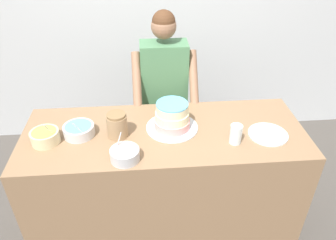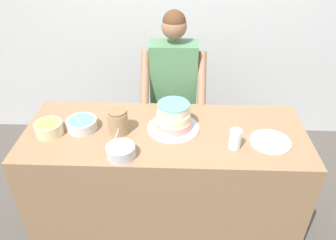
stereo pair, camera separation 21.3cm
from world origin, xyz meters
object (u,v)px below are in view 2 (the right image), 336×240
object	(u,v)px
frosting_bowl_blue	(82,124)
stoneware_jar	(118,122)
frosting_bowl_pink	(121,151)
cake	(173,118)
frosting_bowl_yellow	(49,128)
drinking_glass	(235,139)
ceramic_plate	(270,142)
person_baker	(173,88)

from	to	relation	value
frosting_bowl_blue	stoneware_jar	xyz separation A→B (m)	(0.26, -0.03, 0.05)
stoneware_jar	frosting_bowl_pink	bearing A→B (deg)	-77.77
cake	frosting_bowl_blue	size ratio (longest dim) A/B	1.74
frosting_bowl_yellow	drinking_glass	distance (m)	1.23
ceramic_plate	drinking_glass	bearing A→B (deg)	-166.13
frosting_bowl_blue	ceramic_plate	world-z (taller)	frosting_bowl_blue
frosting_bowl_pink	drinking_glass	distance (m)	0.72
frosting_bowl_yellow	frosting_bowl_pink	world-z (taller)	frosting_bowl_yellow
cake	frosting_bowl_pink	size ratio (longest dim) A/B	2.01
cake	drinking_glass	bearing A→B (deg)	-26.53
frosting_bowl_blue	cake	bearing A→B (deg)	2.54
person_baker	ceramic_plate	size ratio (longest dim) A/B	6.08
frosting_bowl_yellow	drinking_glass	world-z (taller)	frosting_bowl_yellow
cake	ceramic_plate	world-z (taller)	cake
frosting_bowl_blue	frosting_bowl_yellow	bearing A→B (deg)	-162.94
ceramic_plate	stoneware_jar	world-z (taller)	stoneware_jar
stoneware_jar	frosting_bowl_yellow	bearing A→B (deg)	-176.10
frosting_bowl_yellow	stoneware_jar	bearing A→B (deg)	3.90
frosting_bowl_blue	ceramic_plate	size ratio (longest dim) A/B	0.78
drinking_glass	frosting_bowl_yellow	bearing A→B (deg)	175.10
frosting_bowl_pink	stoneware_jar	bearing A→B (deg)	102.23
person_baker	frosting_bowl_pink	distance (m)	0.93
frosting_bowl_blue	frosting_bowl_yellow	distance (m)	0.21
frosting_bowl_blue	frosting_bowl_pink	bearing A→B (deg)	-41.90
frosting_bowl_pink	ceramic_plate	size ratio (longest dim) A/B	0.68
frosting_bowl_yellow	ceramic_plate	world-z (taller)	frosting_bowl_yellow
stoneware_jar	cake	bearing A→B (deg)	9.13
person_baker	frosting_bowl_yellow	xyz separation A→B (m)	(-0.82, -0.66, 0.03)
frosting_bowl_pink	stoneware_jar	size ratio (longest dim) A/B	1.04
cake	frosting_bowl_yellow	size ratio (longest dim) A/B	1.95
person_baker	cake	world-z (taller)	person_baker
stoneware_jar	ceramic_plate	bearing A→B (deg)	-4.37
frosting_bowl_blue	stoneware_jar	distance (m)	0.26
frosting_bowl_yellow	frosting_bowl_pink	xyz separation A→B (m)	(0.52, -0.22, -0.00)
person_baker	stoneware_jar	bearing A→B (deg)	-119.65
ceramic_plate	stoneware_jar	xyz separation A→B (m)	(-1.00, 0.08, 0.08)
ceramic_plate	frosting_bowl_yellow	bearing A→B (deg)	178.24
cake	ceramic_plate	distance (m)	0.65
cake	frosting_bowl_pink	distance (m)	0.44
frosting_bowl_pink	drinking_glass	xyz separation A→B (m)	(0.71, 0.11, 0.02)
person_baker	frosting_bowl_yellow	bearing A→B (deg)	-141.25
cake	frosting_bowl_yellow	xyz separation A→B (m)	(-0.83, -0.09, -0.04)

